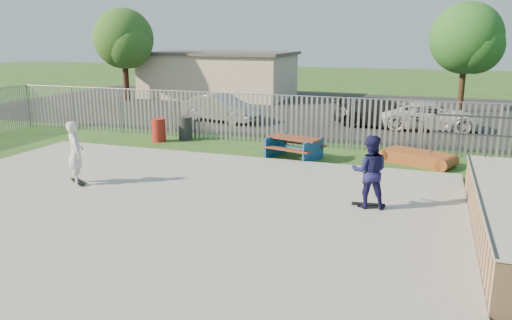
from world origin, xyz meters
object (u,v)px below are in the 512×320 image
(funbox, at_px, (417,158))
(tree_left, at_px, (123,39))
(car_dark, at_px, (384,113))
(car_white, at_px, (431,116))
(car_silver, at_px, (221,108))
(skater_navy, at_px, (370,172))
(tree_mid, at_px, (466,38))
(picnic_table, at_px, (294,148))
(skater_white, at_px, (76,153))
(trash_bin_grey, at_px, (185,128))
(trash_bin_red, at_px, (159,130))

(funbox, distance_m, tree_left, 22.81)
(car_dark, distance_m, car_white, 2.16)
(car_silver, xyz_separation_m, skater_navy, (8.80, -11.29, 0.35))
(tree_mid, distance_m, skater_navy, 19.41)
(funbox, relative_size, skater_navy, 1.28)
(skater_navy, bearing_deg, picnic_table, -64.77)
(tree_mid, distance_m, skater_white, 22.77)
(car_dark, bearing_deg, skater_white, 154.78)
(funbox, distance_m, skater_white, 11.13)
(car_dark, xyz_separation_m, skater_navy, (0.79, -12.38, 0.36))
(funbox, relative_size, trash_bin_grey, 2.40)
(trash_bin_red, height_order, tree_left, tree_left)
(skater_navy, relative_size, skater_white, 1.00)
(trash_bin_grey, bearing_deg, picnic_table, -18.36)
(skater_navy, xyz_separation_m, skater_white, (-8.16, -0.72, 0.00))
(car_dark, bearing_deg, trash_bin_red, 131.31)
(trash_bin_red, bearing_deg, picnic_table, -9.68)
(funbox, height_order, trash_bin_grey, trash_bin_grey)
(picnic_table, height_order, funbox, picnic_table)
(funbox, height_order, car_silver, car_silver)
(tree_mid, bearing_deg, trash_bin_red, -133.20)
(car_silver, xyz_separation_m, car_dark, (8.01, 1.09, -0.01))
(trash_bin_red, bearing_deg, tree_left, 128.58)
(trash_bin_grey, height_order, car_dark, car_dark)
(car_white, bearing_deg, picnic_table, 144.35)
(car_white, bearing_deg, skater_navy, 169.38)
(trash_bin_red, height_order, skater_white, skater_white)
(tree_left, bearing_deg, car_white, -13.51)
(trash_bin_red, relative_size, skater_white, 0.53)
(picnic_table, xyz_separation_m, car_silver, (-5.59, 6.43, 0.31))
(trash_bin_grey, bearing_deg, funbox, -6.40)
(trash_bin_red, bearing_deg, tree_mid, 46.80)
(trash_bin_red, distance_m, tree_mid, 18.25)
(picnic_table, height_order, skater_white, skater_white)
(trash_bin_red, bearing_deg, skater_white, -79.98)
(car_white, xyz_separation_m, skater_navy, (-1.37, -12.39, 0.41))
(car_dark, bearing_deg, picnic_table, 166.31)
(trash_bin_grey, height_order, skater_navy, skater_navy)
(trash_bin_red, distance_m, car_dark, 10.72)
(picnic_table, relative_size, tree_left, 0.36)
(trash_bin_grey, height_order, car_silver, car_silver)
(picnic_table, distance_m, skater_navy, 5.87)
(car_silver, relative_size, car_white, 0.92)
(car_dark, bearing_deg, funbox, -161.15)
(funbox, height_order, skater_white, skater_white)
(funbox, relative_size, skater_white, 1.28)
(tree_left, xyz_separation_m, skater_white, (10.10, -17.82, -3.04))
(tree_mid, bearing_deg, car_white, -103.18)
(skater_white, bearing_deg, tree_mid, -75.60)
(trash_bin_red, relative_size, trash_bin_grey, 0.99)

